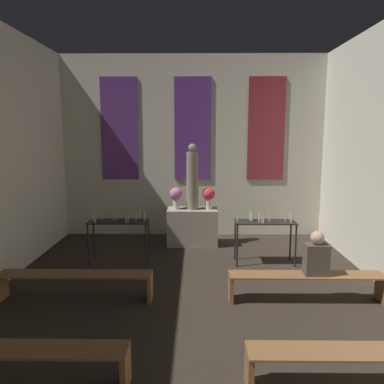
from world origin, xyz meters
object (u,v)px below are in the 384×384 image
Objects in this scene: candle_rack_right at (265,227)px; pew_back_left at (75,280)px; statue at (192,179)px; flower_vase_left at (176,196)px; altar at (192,227)px; person_seated at (316,256)px; pew_back_right at (306,281)px; pew_third_left at (11,358)px; candle_rack_left at (119,227)px; pew_third_right at (365,360)px; flower_vase_right at (209,196)px.

pew_back_left is at bearing -152.43° from candle_rack_right.
flower_vase_left is at bearing 180.00° from statue.
altar is 1.68× the size of person_seated.
person_seated is (0.14, -0.00, 0.41)m from pew_back_right.
flower_vase_left is 0.73× the size of person_seated.
pew_back_left is 1.00× the size of pew_back_right.
pew_third_left is 1.00× the size of pew_back_left.
statue is 1.26× the size of candle_rack_left.
candle_rack_left is 0.50× the size of pew_back_left.
pew_third_right is 2.11m from person_seated.
statue is at bearing 109.79° from pew_third_right.
flower_vase_left is at bearing 180.00° from flower_vase_right.
person_seated is (3.42, -1.71, -0.01)m from candle_rack_left.
pew_third_left is at bearing -109.79° from altar.
flower_vase_right is 3.79m from pew_back_left.
person_seated is at bearing -74.24° from candle_rack_right.
flower_vase_left is 3.79m from pew_back_right.
person_seated is at bearing -51.98° from flower_vase_left.
candle_rack_right is (1.47, -1.26, 0.32)m from altar.
pew_third_left is (-1.81, -5.04, -0.09)m from altar.
candle_rack_left is at bearing 130.98° from pew_third_right.
flower_vase_left is 1.72m from candle_rack_left.
pew_back_right is 0.43m from person_seated.
person_seated is (1.57, -2.98, -0.43)m from flower_vase_right.
candle_rack_left and candle_rack_right have the same top height.
altar is 0.97× the size of candle_rack_left.
statue is 2.19× the size of person_seated.
flower_vase_right reaches higher than person_seated.
pew_third_right is at bearing -74.11° from flower_vase_right.
altar is 0.48× the size of pew_back_right.
pew_back_right is (1.81, -2.98, -1.23)m from statue.
altar is at bearing 109.79° from pew_third_right.
candle_rack_left is at bearing 153.35° from person_seated.
pew_third_left and pew_back_right have the same top height.
pew_back_left is 3.78m from person_seated.
pew_back_left is at bearing -115.73° from flower_vase_left.
candle_rack_left reaches higher than pew_third_right.
pew_back_right is (3.62, 2.06, 0.00)m from pew_third_left.
flower_vase_left reaches higher than pew_third_left.
candle_rack_left is 1.80m from pew_back_left.
pew_third_left is at bearing -150.38° from pew_back_right.
candle_rack_left is at bearing -139.30° from statue.
pew_third_right is 3.48× the size of person_seated.
flower_vase_right is 0.21× the size of pew_back_left.
candle_rack_right is at bearing -40.79° from statue.
statue reaches higher than candle_rack_left.
statue is 3.70m from pew_back_right.
pew_third_right is 2.06m from pew_back_right.
pew_third_left is at bearing 180.00° from pew_third_right.
pew_third_right is (1.81, -5.04, -1.23)m from statue.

